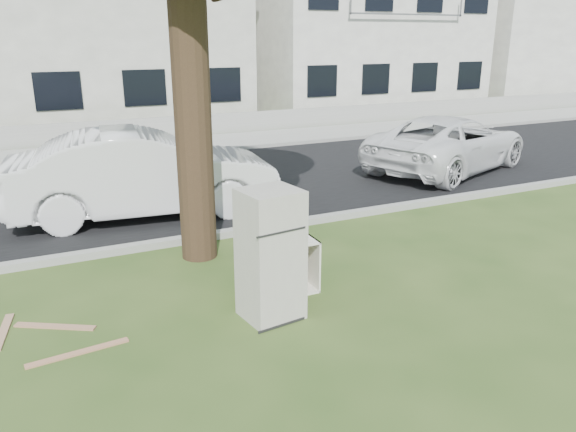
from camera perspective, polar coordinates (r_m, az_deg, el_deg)
name	(u,v)px	position (r m, az deg, el deg)	size (l,w,h in m)	color
ground	(270,297)	(7.43, -1.79, -8.23)	(120.00, 120.00, 0.00)	#2C4619
road	(161,190)	(12.83, -12.81, 2.64)	(120.00, 7.00, 0.01)	black
kerb_near	(211,239)	(9.55, -7.81, -2.34)	(120.00, 0.18, 0.12)	gray
kerb_far	(130,160)	(16.22, -15.76, 5.53)	(120.00, 0.18, 0.12)	gray
sidewalk	(121,150)	(17.62, -16.64, 6.40)	(120.00, 2.80, 0.01)	gray
low_wall	(111,131)	(19.13, -17.57, 8.22)	(120.00, 0.15, 0.70)	gray
townhouse_center	(81,23)	(23.77, -20.29, 17.87)	(11.22, 8.16, 7.44)	silver
townhouse_right	(351,33)	(27.81, 6.43, 18.02)	(10.20, 8.16, 6.84)	white
filler_right	(552,37)	(37.48, 25.22, 16.09)	(16.00, 9.00, 6.40)	silver
fridge	(270,255)	(6.64, -1.79, -3.97)	(0.66, 0.61, 1.59)	beige
cabinet	(280,266)	(7.46, -0.79, -5.09)	(0.92, 0.57, 0.72)	white
plank_a	(78,353)	(6.61, -20.51, -12.87)	(1.07, 0.09, 0.02)	#AC7353
plank_b	(55,326)	(7.25, -22.59, -10.31)	(0.97, 0.10, 0.02)	#A37355
plank_c	(3,332)	(7.37, -26.94, -10.44)	(0.86, 0.10, 0.02)	#A87B5D
car_center	(145,173)	(10.87, -14.29, 4.24)	(1.72, 4.94, 1.63)	silver
car_right	(449,143)	(14.80, 16.03, 7.11)	(2.30, 4.98, 1.39)	white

